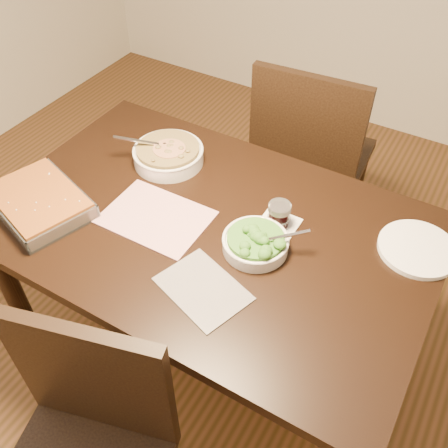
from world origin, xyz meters
name	(u,v)px	position (x,y,z in m)	size (l,w,h in m)	color
ground	(212,350)	(0.00, 0.00, 0.00)	(4.00, 4.00, 0.00)	#422D13
table	(209,244)	(0.00, 0.00, 0.65)	(1.40, 0.90, 0.75)	black
magazine_a	(156,217)	(-0.16, -0.06, 0.75)	(0.33, 0.24, 0.01)	#A02D4B
magazine_b	(203,289)	(0.12, -0.23, 0.75)	(0.25, 0.18, 0.00)	#2A2A33
coaster	(278,224)	(0.19, 0.11, 0.75)	(0.12, 0.12, 0.00)	white
stew_bowl	(168,154)	(-0.29, 0.20, 0.78)	(0.25, 0.25, 0.10)	silver
broccoli_bowl	(256,242)	(0.18, -0.02, 0.78)	(0.21, 0.20, 0.08)	silver
baking_dish	(39,202)	(-0.51, -0.22, 0.78)	(0.39, 0.34, 0.06)	silver
wine_tumbler	(279,214)	(0.19, 0.11, 0.80)	(0.07, 0.07, 0.08)	black
dinner_plate	(418,249)	(0.60, 0.22, 0.76)	(0.24, 0.24, 0.02)	white
chair_far	(310,154)	(0.04, 0.76, 0.55)	(0.49, 0.49, 0.98)	black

